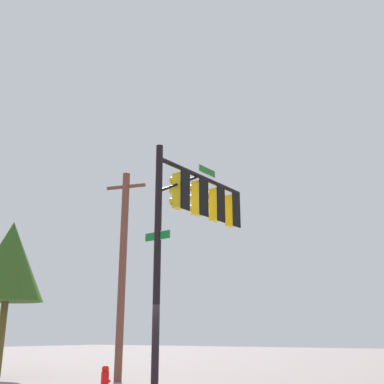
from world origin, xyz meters
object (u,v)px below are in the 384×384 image
object	(u,v)px
signal_pole_assembly	(195,216)
tree_mid	(10,261)
utility_pole	(122,268)
fire_hydrant	(105,380)

from	to	relation	value
signal_pole_assembly	tree_mid	xyz separation A→B (m)	(1.43, 11.03, -0.33)
signal_pole_assembly	tree_mid	bearing A→B (deg)	82.61
utility_pole	fire_hydrant	bearing A→B (deg)	-144.13
utility_pole	fire_hydrant	size ratio (longest dim) A/B	10.27
utility_pole	fire_hydrant	distance (m)	5.59
signal_pole_assembly	tree_mid	world-z (taller)	signal_pole_assembly
utility_pole	tree_mid	distance (m)	5.86
signal_pole_assembly	utility_pole	world-z (taller)	utility_pole
utility_pole	signal_pole_assembly	bearing A→B (deg)	-117.24
fire_hydrant	tree_mid	size ratio (longest dim) A/B	0.12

